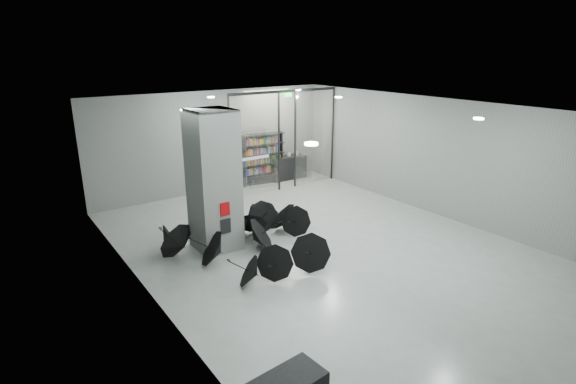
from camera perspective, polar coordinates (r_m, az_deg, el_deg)
room at (r=12.13m, az=5.28°, el=4.97°), size 14.00×14.02×4.01m
column at (r=12.65m, az=-9.49°, el=1.38°), size 1.20×1.20×4.00m
fire_cabinet at (r=12.32m, az=-8.05°, el=-2.19°), size 0.28×0.04×0.38m
info_panel at (r=12.50m, az=-7.95°, el=-4.34°), size 0.30×0.03×0.42m
exit_sign at (r=17.57m, az=0.01°, el=12.28°), size 0.30×0.06×0.15m
glass_partition at (r=17.96m, az=-0.39°, el=7.12°), size 5.06×0.08×4.00m
bookshelf at (r=19.05m, az=-3.32°, el=4.29°), size 1.98×0.67×2.13m
shop_counter at (r=19.79m, az=-0.13°, el=3.15°), size 1.69×0.72×1.00m
umbrella_cluster at (r=12.92m, az=-5.13°, el=-6.06°), size 5.01×4.53×1.32m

